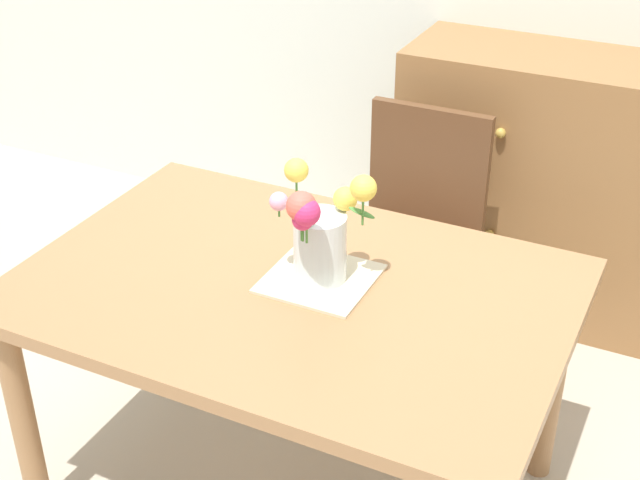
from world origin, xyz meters
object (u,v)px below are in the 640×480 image
object	(u,v)px
chair_far	(415,222)
dresser	(591,195)
dining_table	(294,314)
flower_vase	(319,231)

from	to	relation	value
chair_far	dresser	distance (m)	0.71
dining_table	chair_far	bearing A→B (deg)	87.58
dining_table	flower_vase	xyz separation A→B (m)	(0.06, 0.04, 0.25)
chair_far	flower_vase	xyz separation A→B (m)	(0.02, -0.79, 0.37)
dining_table	dresser	size ratio (longest dim) A/B	1.01
dresser	flower_vase	xyz separation A→B (m)	(-0.47, -1.29, 0.39)
chair_far	flower_vase	size ratio (longest dim) A/B	2.93
chair_far	dresser	world-z (taller)	dresser
dining_table	chair_far	xyz separation A→B (m)	(0.03, 0.82, -0.12)
dining_table	flower_vase	distance (m)	0.26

